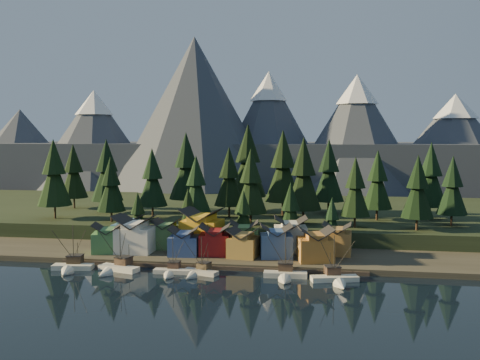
% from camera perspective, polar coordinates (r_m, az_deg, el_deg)
% --- Properties ---
extents(ground, '(500.00, 500.00, 0.00)m').
position_cam_1_polar(ground, '(124.29, -4.88, -11.14)').
color(ground, black).
rests_on(ground, ground).
extents(shore_strip, '(400.00, 50.00, 1.50)m').
position_cam_1_polar(shore_strip, '(162.09, -1.38, -7.13)').
color(shore_strip, '#332F25').
rests_on(shore_strip, ground).
extents(hillside, '(420.00, 100.00, 6.00)m').
position_cam_1_polar(hillside, '(210.29, 1.16, -3.80)').
color(hillside, black).
rests_on(hillside, ground).
extents(dock, '(80.00, 4.00, 1.00)m').
position_cam_1_polar(dock, '(139.68, -3.19, -9.15)').
color(dock, '#483B33').
rests_on(dock, ground).
extents(mountain_ridge, '(560.00, 190.00, 90.00)m').
position_cam_1_polar(mountain_ridge, '(331.34, 3.50, 3.26)').
color(mountain_ridge, '#4E5364').
rests_on(mountain_ridge, ground).
extents(boat_0, '(10.75, 11.45, 12.63)m').
position_cam_1_polar(boat_0, '(143.00, -17.57, -8.23)').
color(boat_0, silver).
rests_on(boat_0, ground).
extents(boat_1, '(11.51, 12.00, 12.24)m').
position_cam_1_polar(boat_1, '(138.73, -13.13, -8.61)').
color(boat_1, white).
rests_on(boat_1, ground).
extents(boat_2, '(9.60, 10.41, 9.96)m').
position_cam_1_polar(boat_2, '(133.93, -7.34, -9.21)').
color(boat_2, beige).
rests_on(boat_2, ground).
extents(boat_3, '(9.73, 10.09, 10.15)m').
position_cam_1_polar(boat_3, '(132.57, -4.49, -9.30)').
color(boat_3, beige).
rests_on(boat_3, ground).
extents(boat_5, '(10.81, 11.70, 12.23)m').
position_cam_1_polar(boat_5, '(129.59, 4.85, -9.43)').
color(boat_5, beige).
rests_on(boat_5, ground).
extents(boat_6, '(11.76, 12.33, 11.88)m').
position_cam_1_polar(boat_6, '(127.56, 10.22, -9.79)').
color(boat_6, silver).
rests_on(boat_6, ground).
extents(house_front_0, '(9.81, 9.49, 8.14)m').
position_cam_1_polar(house_front_0, '(154.58, -13.91, -5.94)').
color(house_front_0, '#478447').
rests_on(house_front_0, shore_strip).
extents(house_front_1, '(9.93, 9.54, 10.15)m').
position_cam_1_polar(house_front_1, '(152.93, -11.09, -5.60)').
color(house_front_1, white).
rests_on(house_front_1, shore_strip).
extents(house_front_2, '(8.62, 8.68, 7.71)m').
position_cam_1_polar(house_front_2, '(147.50, -6.00, -6.42)').
color(house_front_2, '#3E5693').
rests_on(house_front_2, shore_strip).
extents(house_front_3, '(8.98, 8.64, 8.35)m').
position_cam_1_polar(house_front_3, '(147.21, -2.69, -6.29)').
color(house_front_3, maroon).
rests_on(house_front_3, shore_strip).
extents(house_front_4, '(8.40, 8.93, 7.69)m').
position_cam_1_polar(house_front_4, '(144.39, 0.36, -6.64)').
color(house_front_4, olive).
rests_on(house_front_4, shore_strip).
extents(house_front_5, '(9.66, 9.05, 8.80)m').
position_cam_1_polar(house_front_5, '(144.44, 3.87, -6.41)').
color(house_front_5, '#3B598C').
rests_on(house_front_5, shore_strip).
extents(house_front_6, '(10.31, 9.94, 8.76)m').
position_cam_1_polar(house_front_6, '(140.96, 8.05, -6.73)').
color(house_front_6, '#B5752E').
rests_on(house_front_6, shore_strip).
extents(house_back_0, '(8.53, 8.20, 9.07)m').
position_cam_1_polar(house_back_0, '(163.28, -11.78, -5.17)').
color(house_back_0, teal).
rests_on(house_back_0, shore_strip).
extents(house_back_1, '(7.59, 7.68, 8.41)m').
position_cam_1_polar(house_back_1, '(157.03, -7.88, -5.63)').
color(house_back_1, '#507D44').
rests_on(house_back_1, shore_strip).
extents(house_back_2, '(12.16, 11.41, 11.53)m').
position_cam_1_polar(house_back_2, '(156.45, -4.07, -5.03)').
color(house_back_2, gold).
rests_on(house_back_2, shore_strip).
extents(house_back_3, '(8.86, 8.06, 8.27)m').
position_cam_1_polar(house_back_3, '(153.53, 0.43, -5.85)').
color(house_back_3, '#4C7D43').
rests_on(house_back_3, shore_strip).
extents(house_back_4, '(10.10, 9.79, 9.84)m').
position_cam_1_polar(house_back_4, '(151.99, 5.41, -5.66)').
color(house_back_4, beige).
rests_on(house_back_4, shore_strip).
extents(house_back_5, '(8.22, 8.31, 8.67)m').
position_cam_1_polar(house_back_5, '(149.66, 10.29, -6.12)').
color(house_back_5, '#AC7B3D').
rests_on(house_back_5, shore_strip).
extents(tree_hill_0, '(11.66, 11.66, 27.17)m').
position_cam_1_polar(tree_hill_0, '(191.71, -19.22, 0.50)').
color(tree_hill_0, '#332319').
rests_on(tree_hill_0, hillside).
extents(tree_hill_1, '(11.64, 11.64, 27.13)m').
position_cam_1_polar(tree_hill_1, '(200.82, -14.02, 0.79)').
color(tree_hill_1, '#332319').
rests_on(tree_hill_1, hillside).
extents(tree_hill_2, '(9.27, 9.27, 21.60)m').
position_cam_1_polar(tree_hill_2, '(178.79, -13.60, -0.63)').
color(tree_hill_2, '#332319').
rests_on(tree_hill_2, hillside).
extents(tree_hill_3, '(10.30, 10.30, 23.99)m').
position_cam_1_polar(tree_hill_3, '(186.32, -9.34, 0.05)').
color(tree_hill_3, '#332319').
rests_on(tree_hill_3, hillside).
extents(tree_hill_4, '(12.69, 12.69, 29.57)m').
position_cam_1_polar(tree_hill_4, '(198.11, -5.77, 1.24)').
color(tree_hill_4, '#332319').
rests_on(tree_hill_4, hillside).
extents(tree_hill_5, '(9.43, 9.43, 21.97)m').
position_cam_1_polar(tree_hill_5, '(171.78, -4.70, -0.66)').
color(tree_hill_5, '#332319').
rests_on(tree_hill_5, hillside).
extents(tree_hill_6, '(10.51, 10.51, 24.47)m').
position_cam_1_polar(tree_hill_6, '(184.58, -1.17, 0.15)').
color(tree_hill_6, '#332319').
rests_on(tree_hill_6, hillside).
extents(tree_hill_7, '(10.41, 10.41, 24.26)m').
position_cam_1_polar(tree_hill_7, '(166.24, 1.15, -0.38)').
color(tree_hill_7, '#332319').
rests_on(tree_hill_7, hillside).
extents(tree_hill_8, '(13.03, 13.03, 30.34)m').
position_cam_1_polar(tree_hill_8, '(188.90, 4.60, 1.21)').
color(tree_hill_8, '#332319').
rests_on(tree_hill_8, hillside).
extents(tree_hill_9, '(11.93, 11.93, 27.78)m').
position_cam_1_polar(tree_hill_9, '(171.55, 6.79, 0.39)').
color(tree_hill_9, '#332319').
rests_on(tree_hill_9, hillside).
extents(tree_hill_10, '(11.63, 11.63, 27.10)m').
position_cam_1_polar(tree_hill_10, '(196.35, 9.45, 0.77)').
color(tree_hill_10, '#332319').
rests_on(tree_hill_10, hillside).
extents(tree_hill_11, '(9.36, 9.36, 21.81)m').
position_cam_1_polar(tree_hill_11, '(166.89, 12.20, -0.93)').
color(tree_hill_11, '#332319').
rests_on(tree_hill_11, hillside).
extents(tree_hill_12, '(10.11, 10.11, 23.56)m').
position_cam_1_polar(tree_hill_12, '(183.27, 14.45, -0.18)').
color(tree_hill_12, '#332319').
rests_on(tree_hill_12, hillside).
extents(tree_hill_13, '(9.68, 9.68, 22.55)m').
position_cam_1_polar(tree_hill_13, '(166.75, 18.42, -0.92)').
color(tree_hill_13, '#332319').
rests_on(tree_hill_13, hillside).
extents(tree_hill_14, '(11.21, 11.21, 26.11)m').
position_cam_1_polar(tree_hill_14, '(191.53, 19.67, 0.31)').
color(tree_hill_14, '#332319').
rests_on(tree_hill_14, hillside).
extents(tree_hill_15, '(14.00, 14.00, 32.62)m').
position_cam_1_polar(tree_hill_15, '(200.37, 0.84, 1.78)').
color(tree_hill_15, '#332319').
rests_on(tree_hill_15, hillside).
extents(tree_hill_16, '(10.78, 10.78, 25.11)m').
position_cam_1_polar(tree_hill_16, '(217.55, -17.33, 0.71)').
color(tree_hill_16, '#332319').
rests_on(tree_hill_16, hillside).
extents(tree_hill_17, '(9.45, 9.45, 22.02)m').
position_cam_1_polar(tree_hill_17, '(178.81, 21.71, -0.75)').
color(tree_hill_17, '#332319').
rests_on(tree_hill_17, hillside).
extents(tree_shore_0, '(6.58, 6.58, 15.34)m').
position_cam_1_polar(tree_shore_0, '(167.92, -10.83, -3.64)').
color(tree_shore_0, '#332319').
rests_on(tree_shore_0, shore_strip).
extents(tree_shore_1, '(7.24, 7.24, 16.85)m').
position_cam_1_polar(tree_shore_1, '(163.00, -5.54, -3.53)').
color(tree_shore_1, '#332319').
rests_on(tree_shore_1, shore_strip).
extents(tree_shore_2, '(7.05, 7.05, 16.42)m').
position_cam_1_polar(tree_shore_2, '(159.55, 0.38, -3.77)').
color(tree_shore_2, '#332319').
rests_on(tree_shore_2, shore_strip).
extents(tree_shore_3, '(8.24, 8.24, 19.20)m').
position_cam_1_polar(tree_shore_3, '(157.78, 5.42, -3.32)').
color(tree_shore_3, '#332319').
rests_on(tree_shore_3, shore_strip).
extents(tree_shore_4, '(6.40, 6.40, 14.90)m').
position_cam_1_polar(tree_shore_4, '(157.78, 9.78, -4.24)').
color(tree_shore_4, '#332319').
rests_on(tree_shore_4, shore_strip).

